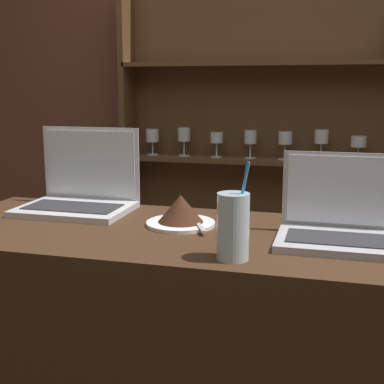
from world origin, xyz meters
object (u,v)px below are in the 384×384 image
laptop_near (81,192)px  laptop_far (346,223)px  cake_plate (181,212)px  water_glass (233,226)px

laptop_near → laptop_far: size_ratio=1.01×
laptop_far → cake_plate: (-0.43, 0.04, -0.01)m
cake_plate → water_glass: size_ratio=0.87×
laptop_far → water_glass: bearing=-139.8°
cake_plate → water_glass: water_glass is taller
laptop_far → cake_plate: bearing=174.3°
laptop_far → cake_plate: size_ratio=1.71×
laptop_near → laptop_far: 0.79m
cake_plate → laptop_near: bearing=163.0°
laptop_far → laptop_near: bearing=169.1°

